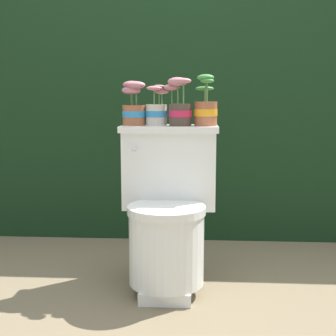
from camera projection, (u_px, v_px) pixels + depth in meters
The scene contains 7 objects.
ground_plane at pixel (170, 290), 2.21m from camera, with size 12.00×12.00×0.00m, color #75664C.
hedge_backdrop at pixel (180, 117), 3.39m from camera, with size 4.32×1.03×1.53m.
toilet at pixel (168, 209), 2.21m from camera, with size 0.47×0.52×0.76m.
potted_plant_left at pixel (134, 106), 2.28m from camera, with size 0.12×0.11×0.22m.
potted_plant_midleft at pixel (157, 111), 2.27m from camera, with size 0.11×0.10×0.20m.
potted_plant_middle at pixel (180, 107), 2.24m from camera, with size 0.14×0.12×0.23m.
potted_plant_midright at pixel (206, 108), 2.24m from camera, with size 0.11×0.12×0.24m.
Camera 1 is at (0.13, -2.10, 0.90)m, focal length 50.00 mm.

